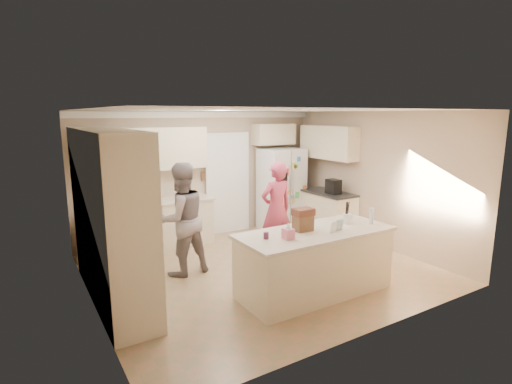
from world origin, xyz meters
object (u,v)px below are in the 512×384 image
refrigerator (281,189)px  coffee_maker (333,187)px  island_base (315,263)px  teen_girl (276,209)px  tissue_box (288,234)px  teen_boy (181,219)px  utensil_crock (347,219)px  dollhouse_body (303,223)px

refrigerator → coffee_maker: refrigerator is taller
island_base → teen_girl: 1.67m
refrigerator → coffee_maker: bearing=-66.1°
tissue_box → teen_boy: size_ratio=0.08×
coffee_maker → island_base: coffee_maker is taller
coffee_maker → teen_boy: size_ratio=0.17×
refrigerator → tissue_box: refrigerator is taller
utensil_crock → tissue_box: bearing=-172.9°
coffee_maker → teen_boy: bearing=-175.9°
island_base → utensil_crock: (0.65, 0.05, 0.56)m
island_base → teen_girl: bearing=75.7°
refrigerator → island_base: refrigerator is taller
island_base → teen_boy: size_ratio=1.22×
coffee_maker → teen_girl: teen_girl is taller
utensil_crock → teen_boy: teen_boy is taller
utensil_crock → dollhouse_body: (-0.80, 0.05, 0.04)m
island_base → teen_boy: bearing=129.4°
teen_girl → utensil_crock: bearing=99.3°
coffee_maker → teen_boy: (-3.41, -0.24, -0.17)m
teen_boy → tissue_box: bearing=107.8°
tissue_box → dollhouse_body: 0.45m
tissue_box → teen_boy: teen_boy is taller
coffee_maker → island_base: 2.87m
utensil_crock → teen_girl: size_ratio=0.09×
coffee_maker → teen_boy: teen_boy is taller
island_base → teen_boy: (-1.36, 1.66, 0.46)m
utensil_crock → teen_boy: size_ratio=0.08×
tissue_box → teen_girl: size_ratio=0.08×
island_base → dollhouse_body: 0.62m
dollhouse_body → teen_girl: (0.55, 1.47, -0.17)m
coffee_maker → dollhouse_body: 2.84m
coffee_maker → teen_girl: (-1.65, -0.33, -0.21)m
refrigerator → teen_boy: 3.15m
island_base → dollhouse_body: size_ratio=8.46×
coffee_maker → refrigerator: bearing=117.1°
refrigerator → island_base: (-1.50, -2.98, -0.46)m
coffee_maker → teen_girl: 1.70m
dollhouse_body → tissue_box: bearing=-153.4°
tissue_box → teen_girl: teen_girl is taller
dollhouse_body → utensil_crock: bearing=-3.6°
utensil_crock → teen_boy: 2.58m
coffee_maker → tissue_box: (-2.60, -2.00, -0.07)m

